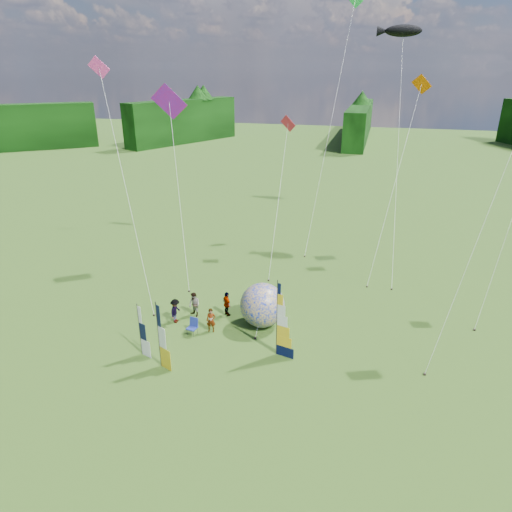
% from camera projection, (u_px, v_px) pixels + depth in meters
% --- Properties ---
extents(ground, '(220.00, 220.00, 0.00)m').
position_uv_depth(ground, '(255.00, 390.00, 22.69)').
color(ground, '#334F12').
rests_on(ground, ground).
extents(treeline_ring, '(210.00, 210.00, 8.00)m').
position_uv_depth(treeline_ring, '(254.00, 320.00, 21.15)').
color(treeline_ring, '#13480E').
rests_on(treeline_ring, ground).
extents(feather_banner_main, '(1.20, 0.38, 4.42)m').
position_uv_depth(feather_banner_main, '(277.00, 320.00, 24.65)').
color(feather_banner_main, black).
rests_on(feather_banner_main, ground).
extents(side_banner_left, '(0.99, 0.52, 3.75)m').
position_uv_depth(side_banner_left, '(159.00, 336.00, 23.79)').
color(side_banner_left, gold).
rests_on(side_banner_left, ground).
extents(side_banner_far, '(0.89, 0.42, 3.08)m').
position_uv_depth(side_banner_far, '(140.00, 330.00, 24.91)').
color(side_banner_far, white).
rests_on(side_banner_far, ground).
extents(bol_inflatable, '(3.47, 3.47, 2.76)m').
position_uv_depth(bol_inflatable, '(262.00, 305.00, 27.87)').
color(bol_inflatable, '#0019A2').
rests_on(bol_inflatable, ground).
extents(spectator_a, '(0.62, 0.48, 1.53)m').
position_uv_depth(spectator_a, '(211.00, 320.00, 27.39)').
color(spectator_a, '#66594C').
rests_on(spectator_a, ground).
extents(spectator_b, '(0.88, 0.73, 1.63)m').
position_uv_depth(spectator_b, '(194.00, 305.00, 29.10)').
color(spectator_b, '#66594C').
rests_on(spectator_b, ground).
extents(spectator_c, '(0.39, 1.03, 1.59)m').
position_uv_depth(spectator_c, '(176.00, 311.00, 28.39)').
color(spectator_c, '#66594C').
rests_on(spectator_c, ground).
extents(spectator_d, '(0.95, 0.98, 1.66)m').
position_uv_depth(spectator_d, '(227.00, 304.00, 29.15)').
color(spectator_d, '#66594C').
rests_on(spectator_d, ground).
extents(camp_chair, '(0.69, 0.69, 1.04)m').
position_uv_depth(camp_chair, '(192.00, 327.00, 27.16)').
color(camp_chair, navy).
rests_on(camp_chair, ground).
extents(kite_whale, '(7.47, 16.86, 19.26)m').
position_uv_depth(kite_whale, '(399.00, 140.00, 35.04)').
color(kite_whale, black).
rests_on(kite_whale, ground).
extents(kite_rainbow_delta, '(9.95, 11.97, 14.67)m').
position_uv_depth(kite_rainbow_delta, '(178.00, 180.00, 32.82)').
color(kite_rainbow_delta, red).
rests_on(kite_rainbow_delta, ground).
extents(kite_parafoil, '(9.47, 11.36, 16.67)m').
position_uv_depth(kite_parafoil, '(488.00, 206.00, 23.05)').
color(kite_parafoil, '#AC0C30').
rests_on(kite_parafoil, ground).
extents(small_kite_red, '(5.78, 10.41, 11.74)m').
position_uv_depth(small_kite_red, '(279.00, 192.00, 35.41)').
color(small_kite_red, '#EF273D').
rests_on(small_kite_red, ground).
extents(small_kite_orange, '(6.77, 12.25, 14.87)m').
position_uv_depth(small_kite_orange, '(396.00, 174.00, 34.09)').
color(small_kite_orange, '#FF6600').
rests_on(small_kite_orange, ground).
extents(small_kite_pink, '(9.25, 9.41, 16.02)m').
position_uv_depth(small_kite_pink, '(125.00, 181.00, 29.51)').
color(small_kite_pink, '#F63B9C').
rests_on(small_kite_pink, ground).
extents(small_kite_green, '(5.39, 13.58, 21.45)m').
position_uv_depth(small_kite_green, '(331.00, 119.00, 39.02)').
color(small_kite_green, green).
rests_on(small_kite_green, ground).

